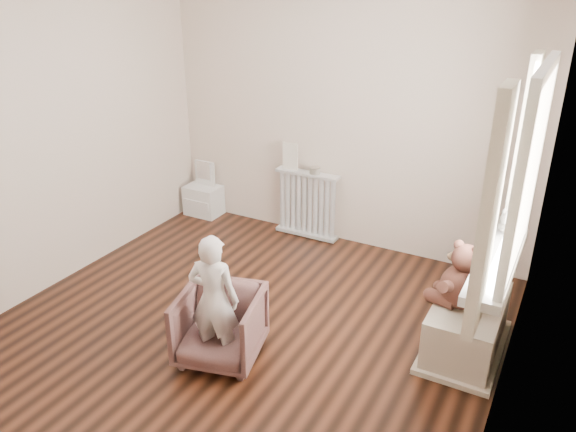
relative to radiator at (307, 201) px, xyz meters
The scene contains 17 objects.
floor 1.75m from the radiator, 79.96° to the right, with size 3.60×3.60×0.01m, color black.
back_wall 0.96m from the radiator, 21.97° to the left, with size 3.60×0.02×2.60m, color beige.
left_wall 2.43m from the radiator, 131.81° to the right, with size 0.02×3.60×2.60m, color beige.
right_wall 2.84m from the radiator, 38.69° to the right, with size 0.02×3.60×2.60m, color beige.
window 2.69m from the radiator, 33.85° to the right, with size 0.03×0.90×1.10m, color white.
window_sill 2.45m from the radiator, 35.05° to the right, with size 0.22×1.10×0.06m, color silver.
curtain_left 2.93m from the radiator, 45.04° to the right, with size 0.06×0.26×1.30m, color beige.
curtain_right 2.33m from the radiator, 22.58° to the right, with size 0.06×0.26×1.30m, color beige.
radiator is the anchor object (origin of this frame).
paper_doll 0.47m from the radiator, behind, with size 0.16×0.01×0.27m, color beige.
tin_a 0.34m from the radiator, ahead, with size 0.10×0.10×0.06m, color #A59E8C.
toy_vanity 1.26m from the radiator, behind, with size 0.38×0.27×0.60m, color silver.
armchair 2.04m from the radiator, 80.49° to the right, with size 0.54×0.56×0.51m, color brown.
child 2.09m from the radiator, 80.72° to the right, with size 0.34×0.23×0.95m, color beige.
toy_bench 2.14m from the radiator, 31.44° to the right, with size 0.44×0.84×0.39m, color beige.
teddy_bear 2.15m from the radiator, 34.28° to the right, with size 0.38×0.30×0.47m, color #3B1C15, non-canonical shape.
plush_cat 2.27m from the radiator, 26.59° to the right, with size 0.14×0.22×0.19m, color #656257, non-canonical shape.
Camera 1 is at (1.97, -2.93, 2.51)m, focal length 35.00 mm.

